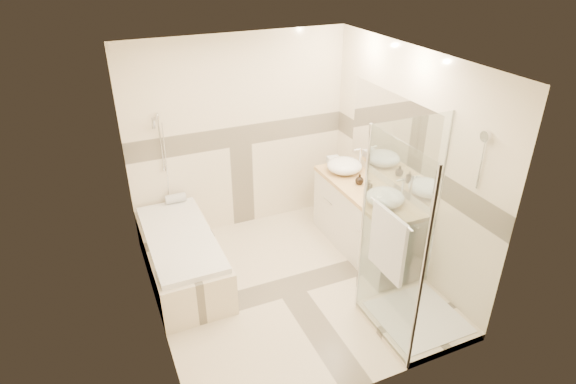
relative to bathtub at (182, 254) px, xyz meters
name	(u,v)px	position (x,y,z in m)	size (l,w,h in m)	color
room	(293,185)	(1.08, -0.64, 0.95)	(2.82, 3.02, 2.52)	beige
bathtub	(182,254)	(0.00, 0.00, 0.00)	(0.75, 1.70, 0.56)	beige
vanity	(364,220)	(2.15, -0.35, 0.12)	(0.58, 1.62, 0.85)	white
shower_enclosure	(408,282)	(1.86, -1.62, 0.20)	(0.96, 0.93, 2.04)	beige
vessel_sink_near	(344,166)	(2.13, 0.15, 0.63)	(0.44, 0.44, 0.17)	white
vessel_sink_far	(385,197)	(2.13, -0.74, 0.63)	(0.42, 0.42, 0.17)	white
faucet_near	(360,157)	(2.35, 0.15, 0.71)	(0.12, 0.03, 0.29)	silver
faucet_far	(402,188)	(2.35, -0.74, 0.70)	(0.11, 0.03, 0.27)	silver
amenity_bottle_a	(369,186)	(2.13, -0.41, 0.61)	(0.06, 0.07, 0.14)	black
amenity_bottle_b	(360,179)	(2.13, -0.22, 0.61)	(0.10, 0.10, 0.13)	black
folded_towels	(336,162)	(2.13, 0.37, 0.58)	(0.16, 0.26, 0.08)	silver
rolled_towel	(176,198)	(0.13, 0.75, 0.31)	(0.11, 0.11, 0.25)	silver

